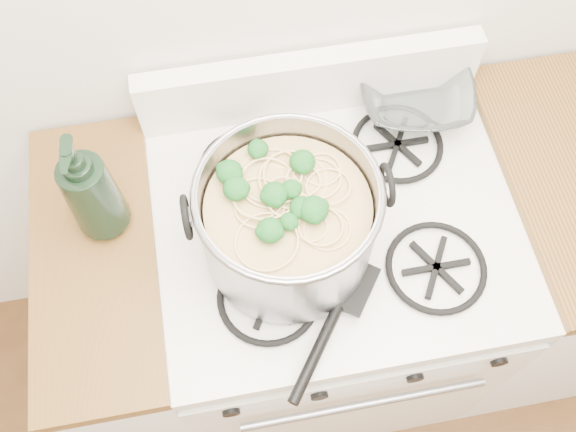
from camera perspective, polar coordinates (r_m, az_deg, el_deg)
The scene contains 6 objects.
gas_range at distance 1.77m, azimuth 3.36°, elevation -7.22°, with size 0.76×0.66×0.92m.
counter_left at distance 1.76m, azimuth -13.11°, elevation -9.45°, with size 0.25×0.65×0.92m.
stock_pot at distance 1.20m, azimuth 0.00°, elevation -0.58°, with size 0.37×0.34×0.23m.
spatula at distance 1.25m, azimuth 5.49°, elevation -5.92°, with size 0.29×0.31×0.02m, color black, non-canonical shape.
glass_bowl at distance 1.50m, azimuth 11.15°, elevation 10.28°, with size 0.10×0.10×0.02m, color white.
bottle at distance 1.25m, azimuth -17.33°, elevation 2.45°, with size 0.11×0.11×0.28m, color black.
Camera 1 is at (-0.21, 0.68, 2.10)m, focal length 40.00 mm.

